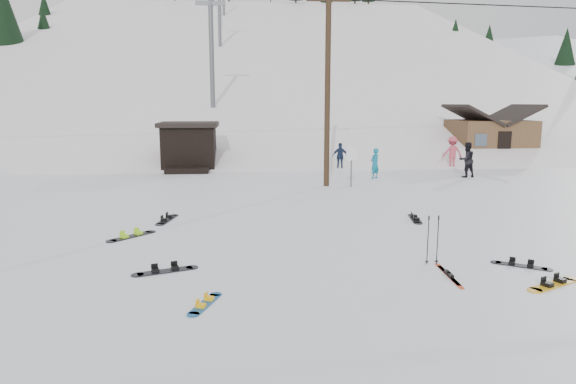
{
  "coord_description": "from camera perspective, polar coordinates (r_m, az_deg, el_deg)",
  "views": [
    {
      "loc": [
        -2.09,
        -9.7,
        3.92
      ],
      "look_at": [
        -0.73,
        4.56,
        1.4
      ],
      "focal_mm": 32.0,
      "sensor_mm": 36.0,
      "label": 1
    }
  ],
  "objects": [
    {
      "name": "board_scatter_a",
      "position": [
        12.47,
        -13.48,
        -8.48
      ],
      "size": [
        1.49,
        0.72,
        0.11
      ],
      "rotation": [
        0.0,
        0.0,
        0.34
      ],
      "color": "black",
      "rests_on": "ground"
    },
    {
      "name": "lift_hut",
      "position": [
        30.88,
        -10.9,
        5.06
      ],
      "size": [
        3.4,
        4.1,
        2.75
      ],
      "color": "black",
      "rests_on": "ground"
    },
    {
      "name": "skier_navy",
      "position": [
        29.97,
        5.84,
        3.95
      ],
      "size": [
        0.98,
        0.53,
        1.59
      ],
      "primitive_type": "imported",
      "rotation": [
        0.0,
        0.0,
        2.98
      ],
      "color": "#1B2744",
      "rests_on": "ground"
    },
    {
      "name": "board_scatter_b",
      "position": [
        17.72,
        -13.28,
        -2.97
      ],
      "size": [
        0.59,
        1.64,
        0.12
      ],
      "rotation": [
        0.0,
        0.0,
        1.36
      ],
      "color": "black",
      "rests_on": "ground"
    },
    {
      "name": "lift_tower_mid",
      "position": [
        60.63,
        -7.64,
        19.81
      ],
      "size": [
        2.2,
        0.36,
        8.0
      ],
      "color": "#595B60",
      "rests_on": "ski_slope"
    },
    {
      "name": "cabin",
      "position": [
        37.86,
        21.49,
        5.6
      ],
      "size": [
        5.39,
        4.4,
        3.77
      ],
      "color": "brown",
      "rests_on": "ground"
    },
    {
      "name": "skier_teal",
      "position": [
        26.95,
        9.63,
        3.16
      ],
      "size": [
        0.68,
        0.64,
        1.57
      ],
      "primitive_type": "imported",
      "rotation": [
        0.0,
        0.0,
        3.79
      ],
      "color": "#0E708E",
      "rests_on": "ground"
    },
    {
      "name": "hero_snowboard",
      "position": [
        10.42,
        -9.2,
        -12.12
      ],
      "size": [
        0.62,
        1.22,
        0.09
      ],
      "rotation": [
        0.0,
        0.0,
        1.2
      ],
      "color": "#16558F",
      "rests_on": "ground"
    },
    {
      "name": "ski_poles",
      "position": [
        13.04,
        15.79,
        -5.07
      ],
      "size": [
        0.33,
        0.09,
        1.21
      ],
      "color": "black",
      "rests_on": "ground"
    },
    {
      "name": "board_scatter_d",
      "position": [
        13.73,
        24.47,
        -7.42
      ],
      "size": [
        1.2,
        0.91,
        0.1
      ],
      "rotation": [
        0.0,
        0.0,
        -0.61
      ],
      "color": "black",
      "rests_on": "ground"
    },
    {
      "name": "trail_sign",
      "position": [
        23.99,
        7.08,
        3.58
      ],
      "size": [
        0.5,
        0.09,
        1.85
      ],
      "color": "#595B60",
      "rests_on": "ground"
    },
    {
      "name": "skier_dark",
      "position": [
        28.55,
        19.23,
        3.4
      ],
      "size": [
        1.01,
        0.85,
        1.84
      ],
      "primitive_type": "imported",
      "rotation": [
        0.0,
        0.0,
        3.33
      ],
      "color": "black",
      "rests_on": "ground"
    },
    {
      "name": "utility_pole",
      "position": [
        24.06,
        4.42,
        11.77
      ],
      "size": [
        2.0,
        0.26,
        9.0
      ],
      "color": "#3A2819",
      "rests_on": "ground"
    },
    {
      "name": "skier_pink",
      "position": [
        32.06,
        17.77,
        4.2
      ],
      "size": [
        1.24,
        0.72,
        1.9
      ],
      "primitive_type": "imported",
      "rotation": [
        0.0,
        0.0,
        3.15
      ],
      "color": "#BC4251",
      "rests_on": "ground"
    },
    {
      "name": "board_scatter_f",
      "position": [
        17.89,
        13.94,
        -2.89
      ],
      "size": [
        0.49,
        1.52,
        0.11
      ],
      "rotation": [
        0.0,
        0.0,
        1.4
      ],
      "color": "black",
      "rests_on": "ground"
    },
    {
      "name": "ridge_right",
      "position": [
        73.44,
        27.81,
        -2.91
      ],
      "size": [
        45.66,
        93.98,
        54.59
      ],
      "primitive_type": "cube",
      "rotation": [
        0.21,
        -0.05,
        -0.12
      ],
      "color": "white",
      "rests_on": "ground"
    },
    {
      "name": "ski_slope",
      "position": [
        66.66,
        -3.52,
        -3.85
      ],
      "size": [
        60.0,
        85.24,
        65.97
      ],
      "primitive_type": "cube",
      "rotation": [
        0.31,
        0.0,
        0.0
      ],
      "color": "white",
      "rests_on": "ground"
    },
    {
      "name": "hero_skis",
      "position": [
        12.41,
        17.45,
        -8.79
      ],
      "size": [
        0.21,
        1.69,
        0.09
      ],
      "rotation": [
        0.0,
        0.0,
        -0.06
      ],
      "color": "#B33212",
      "rests_on": "ground"
    },
    {
      "name": "board_scatter_e",
      "position": [
        12.68,
        27.4,
        -9.05
      ],
      "size": [
        1.5,
        0.89,
        0.11
      ],
      "rotation": [
        0.0,
        0.0,
        0.46
      ],
      "color": "yellow",
      "rests_on": "ground"
    },
    {
      "name": "ground",
      "position": [
        10.67,
        6.36,
        -11.65
      ],
      "size": [
        200.0,
        200.0,
        0.0
      ],
      "primitive_type": "plane",
      "color": "white",
      "rests_on": "ground"
    },
    {
      "name": "treeline_crest",
      "position": [
        95.8,
        -4.25,
        7.61
      ],
      "size": [
        50.0,
        6.0,
        10.0
      ],
      "primitive_type": null,
      "color": "black",
      "rests_on": "ski_slope"
    },
    {
      "name": "board_scatter_c",
      "position": [
        15.85,
        -17.0,
        -4.68
      ],
      "size": [
        1.24,
        1.3,
        0.12
      ],
      "rotation": [
        0.0,
        0.0,
        0.81
      ],
      "color": "black",
      "rests_on": "ground"
    },
    {
      "name": "lift_tower_near",
      "position": [
        39.94,
        -8.49,
        15.54
      ],
      "size": [
        2.2,
        0.36,
        8.0
      ],
      "color": "#595B60",
      "rests_on": "ski_slope"
    }
  ]
}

